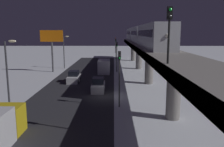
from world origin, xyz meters
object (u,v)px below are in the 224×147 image
sedan_white (74,78)px  sedan_blue (105,63)px  box_truck (104,66)px  traffic_light_distant (115,43)px  traffic_light_near (119,71)px  subway_train (140,34)px  traffic_light_mid (117,53)px  sedan_silver (98,86)px  rail_signal (169,25)px  traffic_light_far (116,46)px  commercial_billboard (52,40)px

sedan_white → sedan_blue: size_ratio=0.93×
box_truck → traffic_light_distant: (-2.70, -49.31, 2.85)m
sedan_white → traffic_light_near: size_ratio=0.69×
subway_train → traffic_light_mid: 7.27m
traffic_light_mid → traffic_light_distant: same height
sedan_silver → traffic_light_near: 8.76m
sedan_blue → sedan_white: bearing=-103.1°
rail_signal → sedan_blue: (6.16, -42.70, -8.15)m
rail_signal → sedan_silver: size_ratio=0.89×
subway_train → traffic_light_distant: (5.21, -45.42, -3.80)m
subway_train → box_truck: bearing=26.2°
sedan_blue → traffic_light_far: traffic_light_far is taller
box_truck → traffic_light_near: traffic_light_near is taller
sedan_blue → traffic_light_distant: (-2.90, -39.61, 3.40)m
box_truck → sedan_blue: bearing=-88.8°
sedan_silver → traffic_light_far: (-2.90, -41.26, 3.40)m
commercial_billboard → traffic_light_far: bearing=-119.5°
subway_train → commercial_billboard: bearing=10.1°
sedan_white → sedan_blue: (-4.60, -19.78, 0.01)m
sedan_blue → traffic_light_near: (-2.90, 33.57, 3.40)m
subway_train → sedan_blue: bearing=-35.6°
sedan_silver → traffic_light_distant: size_ratio=0.70×
traffic_light_mid → traffic_light_near: bearing=90.0°
rail_signal → traffic_light_far: size_ratio=0.62×
sedan_silver → box_truck: size_ratio=0.61×
subway_train → rail_signal: 36.95m
traffic_light_mid → commercial_billboard: commercial_billboard is taller
traffic_light_far → traffic_light_distant: same height
traffic_light_near → commercial_billboard: bearing=-60.5°
box_truck → traffic_light_distant: 49.46m
sedan_silver → traffic_light_near: size_ratio=0.70×
commercial_billboard → sedan_blue: bearing=-139.9°
sedan_white → box_truck: 11.18m
rail_signal → box_truck: bearing=-79.8°
traffic_light_near → traffic_light_mid: bearing=-90.0°
sedan_silver → traffic_light_distant: (-2.90, -65.65, 3.40)m
traffic_light_near → traffic_light_distant: size_ratio=1.00×
rail_signal → sedan_blue: rail_signal is taller
subway_train → traffic_light_near: (5.21, 27.76, -3.80)m
traffic_light_far → traffic_light_near: bearing=90.0°
subway_train → sedan_white: 20.22m
subway_train → traffic_light_far: bearing=-76.1°
traffic_light_mid → commercial_billboard: 14.06m
subway_train → traffic_light_distant: bearing=-83.5°
sedan_blue → commercial_billboard: (10.92, 9.18, 6.03)m
box_truck → commercial_billboard: 12.40m
box_truck → rail_signal: bearing=100.2°
box_truck → traffic_light_far: 25.22m
sedan_silver → traffic_light_near: bearing=-68.9°
rail_signal → traffic_light_near: (3.26, -9.12, -4.75)m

